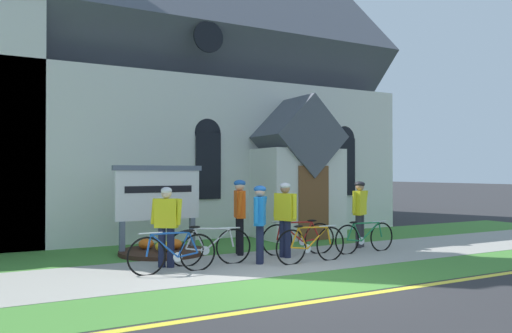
% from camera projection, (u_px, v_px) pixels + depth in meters
% --- Properties ---
extents(ground, '(140.00, 140.00, 0.00)m').
position_uv_depth(ground, '(209.00, 249.00, 12.46)').
color(ground, '#2B2B2D').
extents(sidewalk_slab, '(32.00, 2.74, 0.01)m').
position_uv_depth(sidewalk_slab, '(280.00, 261.00, 10.83)').
color(sidewalk_slab, '#99968E').
rests_on(sidewalk_slab, ground).
extents(grass_verge, '(32.00, 1.65, 0.01)m').
position_uv_depth(grass_verge, '(344.00, 280.00, 8.90)').
color(grass_verge, '#427F33').
rests_on(grass_verge, ground).
extents(church_lawn, '(24.00, 2.62, 0.01)m').
position_uv_depth(church_lawn, '(227.00, 245.00, 13.19)').
color(church_lawn, '#427F33').
rests_on(church_lawn, ground).
extents(curb_paint_stripe, '(28.00, 0.16, 0.01)m').
position_uv_depth(curb_paint_stripe, '(382.00, 292.00, 8.04)').
color(curb_paint_stripe, yellow).
rests_on(curb_paint_stripe, ground).
extents(church_building, '(14.57, 11.76, 13.26)m').
position_uv_depth(church_building, '(149.00, 100.00, 18.35)').
color(church_building, silver).
rests_on(church_building, ground).
extents(church_sign, '(2.22, 0.26, 2.08)m').
position_uv_depth(church_sign, '(159.00, 195.00, 12.04)').
color(church_sign, slate).
rests_on(church_sign, ground).
extents(flower_bed, '(2.02, 2.02, 0.34)m').
position_uv_depth(flower_bed, '(162.00, 251.00, 11.75)').
color(flower_bed, '#382319').
rests_on(flower_bed, ground).
extents(bicycle_orange, '(1.78, 0.10, 0.83)m').
position_uv_depth(bicycle_orange, '(311.00, 244.00, 10.64)').
color(bicycle_orange, black).
rests_on(bicycle_orange, ground).
extents(bicycle_yellow, '(1.78, 0.08, 0.78)m').
position_uv_depth(bicycle_yellow, '(364.00, 237.00, 11.97)').
color(bicycle_yellow, black).
rests_on(bicycle_yellow, ground).
extents(bicycle_blue, '(1.75, 0.08, 0.83)m').
position_uv_depth(bicycle_blue, '(173.00, 253.00, 9.54)').
color(bicycle_blue, black).
rests_on(bicycle_blue, ground).
extents(bicycle_black, '(1.73, 0.36, 0.84)m').
position_uv_depth(bicycle_black, '(210.00, 246.00, 10.36)').
color(bicycle_black, black).
rests_on(bicycle_black, ground).
extents(bicycle_silver, '(1.75, 0.43, 0.83)m').
position_uv_depth(bicycle_silver, '(299.00, 238.00, 11.69)').
color(bicycle_silver, black).
rests_on(bicycle_silver, ground).
extents(cyclist_in_blue_jersey, '(0.48, 0.57, 1.64)m').
position_uv_depth(cyclist_in_blue_jersey, '(260.00, 218.00, 10.50)').
color(cyclist_in_blue_jersey, '#191E38').
rests_on(cyclist_in_blue_jersey, ground).
extents(cyclist_in_red_jersey, '(0.34, 0.71, 1.74)m').
position_uv_depth(cyclist_in_red_jersey, '(240.00, 211.00, 11.64)').
color(cyclist_in_red_jersey, black).
rests_on(cyclist_in_red_jersey, ground).
extents(cyclist_in_white_jersey, '(0.49, 0.60, 1.62)m').
position_uv_depth(cyclist_in_white_jersey, '(166.00, 221.00, 10.09)').
color(cyclist_in_white_jersey, '#191E38').
rests_on(cyclist_in_white_jersey, ground).
extents(cyclist_in_green_jersey, '(0.37, 0.67, 1.68)m').
position_uv_depth(cyclist_in_green_jersey, '(285.00, 214.00, 11.25)').
color(cyclist_in_green_jersey, '#191E38').
rests_on(cyclist_in_green_jersey, ground).
extents(cyclist_in_orange_jersey, '(0.62, 0.41, 1.69)m').
position_uv_depth(cyclist_in_orange_jersey, '(360.00, 209.00, 12.77)').
color(cyclist_in_orange_jersey, '#2D2D33').
rests_on(cyclist_in_orange_jersey, ground).
extents(roadside_conifer, '(4.08, 4.08, 7.38)m').
position_uv_depth(roadside_conifer, '(335.00, 97.00, 20.42)').
color(roadside_conifer, '#3D2D1E').
rests_on(roadside_conifer, ground).
extents(distant_hill, '(76.79, 47.22, 21.23)m').
position_uv_depth(distant_hill, '(14.00, 187.00, 66.34)').
color(distant_hill, '#847A5B').
rests_on(distant_hill, ground).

